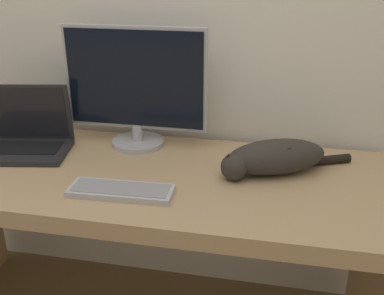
{
  "coord_description": "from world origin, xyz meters",
  "views": [
    {
      "loc": [
        0.47,
        -1.01,
        1.42
      ],
      "look_at": [
        0.2,
        0.3,
        0.85
      ],
      "focal_mm": 42.0,
      "sensor_mm": 36.0,
      "label": 1
    }
  ],
  "objects_px": {
    "monitor": "(135,88)",
    "laptop": "(23,139)",
    "cat": "(273,157)",
    "external_keyboard": "(122,191)"
  },
  "relations": [
    {
      "from": "monitor",
      "to": "laptop",
      "type": "relative_size",
      "value": 1.43
    },
    {
      "from": "laptop",
      "to": "cat",
      "type": "distance_m",
      "value": 0.95
    },
    {
      "from": "external_keyboard",
      "to": "cat",
      "type": "xyz_separation_m",
      "value": [
        0.46,
        0.24,
        0.05
      ]
    },
    {
      "from": "monitor",
      "to": "external_keyboard",
      "type": "xyz_separation_m",
      "value": [
        0.07,
        -0.4,
        -0.22
      ]
    },
    {
      "from": "laptop",
      "to": "external_keyboard",
      "type": "distance_m",
      "value": 0.55
    },
    {
      "from": "laptop",
      "to": "cat",
      "type": "xyz_separation_m",
      "value": [
        0.95,
        -0.01,
        0.01
      ]
    },
    {
      "from": "monitor",
      "to": "laptop",
      "type": "height_order",
      "value": "monitor"
    },
    {
      "from": "external_keyboard",
      "to": "cat",
      "type": "distance_m",
      "value": 0.52
    },
    {
      "from": "laptop",
      "to": "external_keyboard",
      "type": "bearing_deg",
      "value": -37.74
    },
    {
      "from": "external_keyboard",
      "to": "monitor",
      "type": "bearing_deg",
      "value": 98.3
    }
  ]
}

